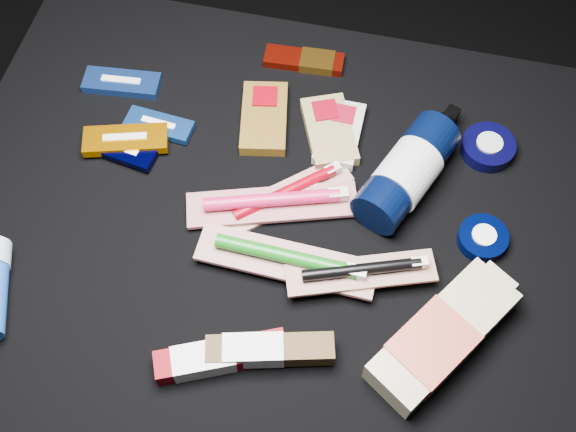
# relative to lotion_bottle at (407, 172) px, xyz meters

# --- Properties ---
(ground) EXTENTS (3.00, 3.00, 0.00)m
(ground) POSITION_rel_lotion_bottle_xyz_m (-0.17, -0.11, -0.44)
(ground) COLOR black
(ground) RESTS_ON ground
(cloth_table) EXTENTS (0.98, 0.78, 0.40)m
(cloth_table) POSITION_rel_lotion_bottle_xyz_m (-0.17, -0.11, -0.24)
(cloth_table) COLOR black
(cloth_table) RESTS_ON ground
(luna_bar_0) EXTENTS (0.12, 0.06, 0.02)m
(luna_bar_0) POSITION_rel_lotion_bottle_xyz_m (-0.46, 0.09, -0.03)
(luna_bar_0) COLOR #1E4398
(luna_bar_0) RESTS_ON cloth_table
(luna_bar_1) EXTENTS (0.11, 0.05, 0.01)m
(luna_bar_1) POSITION_rel_lotion_bottle_xyz_m (-0.38, 0.02, -0.03)
(luna_bar_1) COLOR #1B51AB
(luna_bar_1) RESTS_ON cloth_table
(luna_bar_2) EXTENTS (0.11, 0.05, 0.01)m
(luna_bar_2) POSITION_rel_lotion_bottle_xyz_m (-0.42, -0.04, -0.03)
(luna_bar_2) COLOR black
(luna_bar_2) RESTS_ON cloth_table
(luna_bar_3) EXTENTS (0.13, 0.08, 0.02)m
(luna_bar_3) POSITION_rel_lotion_bottle_xyz_m (-0.42, -0.02, -0.02)
(luna_bar_3) COLOR orange
(luna_bar_3) RESTS_ON cloth_table
(clif_bar_0) EXTENTS (0.09, 0.14, 0.02)m
(clif_bar_0) POSITION_rel_lotion_bottle_xyz_m (-0.23, 0.07, -0.03)
(clif_bar_0) COLOR brown
(clif_bar_0) RESTS_ON cloth_table
(clif_bar_1) EXTENTS (0.06, 0.11, 0.02)m
(clif_bar_1) POSITION_rel_lotion_bottle_xyz_m (-0.11, 0.07, -0.03)
(clif_bar_1) COLOR #B8B7AF
(clif_bar_1) RESTS_ON cloth_table
(clif_bar_2) EXTENTS (0.11, 0.14, 0.02)m
(clif_bar_2) POSITION_rel_lotion_bottle_xyz_m (-0.13, 0.07, -0.03)
(clif_bar_2) COLOR olive
(clif_bar_2) RESTS_ON cloth_table
(power_bar) EXTENTS (0.13, 0.05, 0.02)m
(power_bar) POSITION_rel_lotion_bottle_xyz_m (-0.18, 0.20, -0.03)
(power_bar) COLOR maroon
(power_bar) RESTS_ON cloth_table
(lotion_bottle) EXTENTS (0.14, 0.23, 0.08)m
(lotion_bottle) POSITION_rel_lotion_bottle_xyz_m (0.00, 0.00, 0.00)
(lotion_bottle) COLOR black
(lotion_bottle) RESTS_ON cloth_table
(cream_tin_upper) EXTENTS (0.08, 0.08, 0.02)m
(cream_tin_upper) POSITION_rel_lotion_bottle_xyz_m (0.11, 0.09, -0.03)
(cream_tin_upper) COLOR black
(cream_tin_upper) RESTS_ON cloth_table
(cream_tin_lower) EXTENTS (0.07, 0.07, 0.02)m
(cream_tin_lower) POSITION_rel_lotion_bottle_xyz_m (0.12, -0.07, -0.03)
(cream_tin_lower) COLOR black
(cream_tin_lower) RESTS_ON cloth_table
(bodywash_bottle) EXTENTS (0.18, 0.22, 0.05)m
(bodywash_bottle) POSITION_rel_lotion_bottle_xyz_m (0.08, -0.23, -0.01)
(bodywash_bottle) COLOR tan
(bodywash_bottle) RESTS_ON cloth_table
(toothbrush_pack_0) EXTENTS (0.19, 0.17, 0.02)m
(toothbrush_pack_0) POSITION_rel_lotion_bottle_xyz_m (-0.16, -0.06, -0.03)
(toothbrush_pack_0) COLOR beige
(toothbrush_pack_0) RESTS_ON cloth_table
(toothbrush_pack_1) EXTENTS (0.25, 0.13, 0.03)m
(toothbrush_pack_1) POSITION_rel_lotion_bottle_xyz_m (-0.18, -0.08, -0.02)
(toothbrush_pack_1) COLOR #B6AEA8
(toothbrush_pack_1) RESTS_ON cloth_table
(toothbrush_pack_2) EXTENTS (0.25, 0.06, 0.03)m
(toothbrush_pack_2) POSITION_rel_lotion_bottle_xyz_m (-0.13, -0.17, -0.01)
(toothbrush_pack_2) COLOR beige
(toothbrush_pack_2) RESTS_ON cloth_table
(toothbrush_pack_3) EXTENTS (0.21, 0.11, 0.02)m
(toothbrush_pack_3) POSITION_rel_lotion_bottle_xyz_m (-0.03, -0.16, -0.01)
(toothbrush_pack_3) COLOR #B2ACA7
(toothbrush_pack_3) RESTS_ON cloth_table
(toothpaste_carton_red) EXTENTS (0.17, 0.10, 0.03)m
(toothpaste_carton_red) POSITION_rel_lotion_bottle_xyz_m (-0.20, -0.32, -0.02)
(toothpaste_carton_red) COLOR #740008
(toothpaste_carton_red) RESTS_ON cloth_table
(toothpaste_carton_green) EXTENTS (0.17, 0.08, 0.03)m
(toothpaste_carton_green) POSITION_rel_lotion_bottle_xyz_m (-0.14, -0.30, -0.02)
(toothpaste_carton_green) COLOR #402B10
(toothpaste_carton_green) RESTS_ON cloth_table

